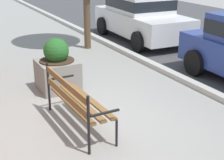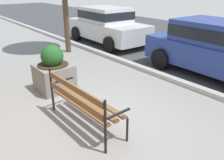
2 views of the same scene
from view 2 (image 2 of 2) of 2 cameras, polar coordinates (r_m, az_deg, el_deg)
ground_plane at (r=4.65m, az=-5.86°, el=-9.83°), size 80.00×80.00×0.00m
curb_stone at (r=6.48m, az=15.94°, el=-0.25°), size 60.00×0.20×0.12m
park_bench at (r=4.23m, az=-7.47°, el=-4.95°), size 1.81×0.56×0.95m
concrete_planter at (r=5.89m, az=-14.27°, el=2.01°), size 0.83×0.83×1.15m
parked_car_white at (r=10.46m, az=-1.34°, el=13.67°), size 4.17×2.06×1.56m
parked_car_blue at (r=7.24m, az=24.52°, el=7.50°), size 4.17×2.06×1.56m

